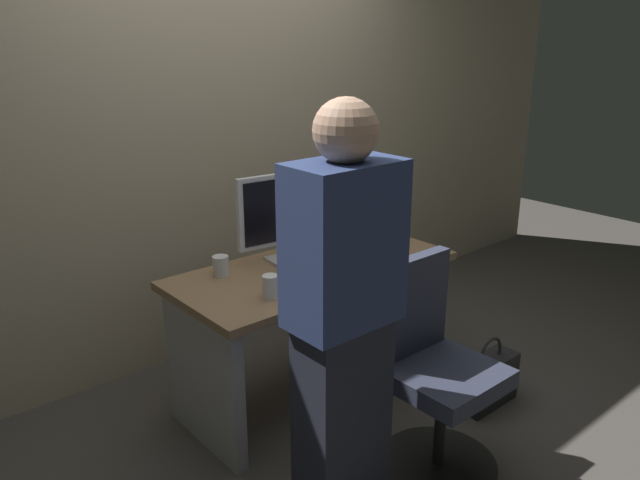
{
  "coord_description": "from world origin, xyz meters",
  "views": [
    {
      "loc": [
        -1.88,
        -2.24,
        1.83
      ],
      "look_at": [
        0.0,
        -0.05,
        0.87
      ],
      "focal_mm": 35.13,
      "sensor_mm": 36.0,
      "label": 1
    }
  ],
  "objects_px": {
    "cup_by_monitor": "(221,266)",
    "monitor": "(286,212)",
    "desk": "(314,306)",
    "keyboard": "(307,274)",
    "person_at_desk": "(343,324)",
    "cell_phone": "(394,255)",
    "office_chair": "(433,377)",
    "cup_near_keyboard": "(270,287)",
    "book_stack": "(353,228)",
    "mouse": "(349,259)",
    "handbag": "(488,380)"
  },
  "relations": [
    {
      "from": "cup_by_monitor",
      "to": "monitor",
      "type": "bearing_deg",
      "value": -5.29
    },
    {
      "from": "desk",
      "to": "keyboard",
      "type": "bearing_deg",
      "value": -143.69
    },
    {
      "from": "person_at_desk",
      "to": "keyboard",
      "type": "height_order",
      "value": "person_at_desk"
    },
    {
      "from": "desk",
      "to": "cell_phone",
      "type": "bearing_deg",
      "value": -21.59
    },
    {
      "from": "person_at_desk",
      "to": "keyboard",
      "type": "relative_size",
      "value": 3.81
    },
    {
      "from": "office_chair",
      "to": "cup_near_keyboard",
      "type": "xyz_separation_m",
      "value": [
        -0.41,
        0.59,
        0.34
      ]
    },
    {
      "from": "person_at_desk",
      "to": "cup_near_keyboard",
      "type": "height_order",
      "value": "person_at_desk"
    },
    {
      "from": "office_chair",
      "to": "book_stack",
      "type": "distance_m",
      "value": 1.08
    },
    {
      "from": "person_at_desk",
      "to": "cell_phone",
      "type": "bearing_deg",
      "value": 33.11
    },
    {
      "from": "person_at_desk",
      "to": "mouse",
      "type": "height_order",
      "value": "person_at_desk"
    },
    {
      "from": "person_at_desk",
      "to": "handbag",
      "type": "relative_size",
      "value": 4.34
    },
    {
      "from": "office_chair",
      "to": "keyboard",
      "type": "distance_m",
      "value": 0.76
    },
    {
      "from": "mouse",
      "to": "cup_near_keyboard",
      "type": "xyz_separation_m",
      "value": [
        -0.57,
        -0.1,
        0.03
      ]
    },
    {
      "from": "cup_near_keyboard",
      "to": "handbag",
      "type": "height_order",
      "value": "cup_near_keyboard"
    },
    {
      "from": "keyboard",
      "to": "monitor",
      "type": "bearing_deg",
      "value": 73.66
    },
    {
      "from": "cell_phone",
      "to": "handbag",
      "type": "distance_m",
      "value": 0.8
    },
    {
      "from": "keyboard",
      "to": "book_stack",
      "type": "xyz_separation_m",
      "value": [
        0.54,
        0.25,
        0.07
      ]
    },
    {
      "from": "mouse",
      "to": "cell_phone",
      "type": "bearing_deg",
      "value": -20.39
    },
    {
      "from": "office_chair",
      "to": "mouse",
      "type": "xyz_separation_m",
      "value": [
        0.15,
        0.69,
        0.31
      ]
    },
    {
      "from": "monitor",
      "to": "cup_near_keyboard",
      "type": "relative_size",
      "value": 5.21
    },
    {
      "from": "desk",
      "to": "mouse",
      "type": "distance_m",
      "value": 0.3
    },
    {
      "from": "monitor",
      "to": "book_stack",
      "type": "distance_m",
      "value": 0.5
    },
    {
      "from": "person_at_desk",
      "to": "cell_phone",
      "type": "height_order",
      "value": "person_at_desk"
    },
    {
      "from": "desk",
      "to": "cup_near_keyboard",
      "type": "relative_size",
      "value": 13.78
    },
    {
      "from": "office_chair",
      "to": "person_at_desk",
      "type": "distance_m",
      "value": 0.66
    },
    {
      "from": "office_chair",
      "to": "mouse",
      "type": "bearing_deg",
      "value": 77.59
    },
    {
      "from": "person_at_desk",
      "to": "cup_by_monitor",
      "type": "distance_m",
      "value": 0.95
    },
    {
      "from": "book_stack",
      "to": "cup_by_monitor",
      "type": "bearing_deg",
      "value": 178.1
    },
    {
      "from": "desk",
      "to": "cell_phone",
      "type": "height_order",
      "value": "cell_phone"
    },
    {
      "from": "monitor",
      "to": "mouse",
      "type": "xyz_separation_m",
      "value": [
        0.22,
        -0.23,
        -0.24
      ]
    },
    {
      "from": "desk",
      "to": "handbag",
      "type": "height_order",
      "value": "desk"
    },
    {
      "from": "keyboard",
      "to": "cup_by_monitor",
      "type": "bearing_deg",
      "value": 137.74
    },
    {
      "from": "keyboard",
      "to": "cup_near_keyboard",
      "type": "xyz_separation_m",
      "value": [
        -0.28,
        -0.09,
        0.04
      ]
    },
    {
      "from": "desk",
      "to": "book_stack",
      "type": "relative_size",
      "value": 6.16
    },
    {
      "from": "monitor",
      "to": "cell_phone",
      "type": "relative_size",
      "value": 3.75
    },
    {
      "from": "cup_by_monitor",
      "to": "handbag",
      "type": "xyz_separation_m",
      "value": [
        1.03,
        -0.86,
        -0.63
      ]
    },
    {
      "from": "office_chair",
      "to": "monitor",
      "type": "height_order",
      "value": "monitor"
    },
    {
      "from": "office_chair",
      "to": "cup_by_monitor",
      "type": "bearing_deg",
      "value": 114.56
    },
    {
      "from": "desk",
      "to": "person_at_desk",
      "type": "xyz_separation_m",
      "value": [
        -0.5,
        -0.76,
        0.34
      ]
    },
    {
      "from": "desk",
      "to": "handbag",
      "type": "relative_size",
      "value": 3.78
    },
    {
      "from": "cup_near_keyboard",
      "to": "book_stack",
      "type": "distance_m",
      "value": 0.88
    },
    {
      "from": "mouse",
      "to": "cup_near_keyboard",
      "type": "height_order",
      "value": "cup_near_keyboard"
    },
    {
      "from": "monitor",
      "to": "cell_phone",
      "type": "height_order",
      "value": "monitor"
    },
    {
      "from": "office_chair",
      "to": "person_at_desk",
      "type": "xyz_separation_m",
      "value": [
        -0.52,
        0.01,
        0.41
      ]
    },
    {
      "from": "cup_by_monitor",
      "to": "cell_phone",
      "type": "bearing_deg",
      "value": -23.13
    },
    {
      "from": "cell_phone",
      "to": "person_at_desk",
      "type": "bearing_deg",
      "value": -136.19
    },
    {
      "from": "cell_phone",
      "to": "keyboard",
      "type": "bearing_deg",
      "value": -178.09
    },
    {
      "from": "person_at_desk",
      "to": "book_stack",
      "type": "xyz_separation_m",
      "value": [
        0.92,
        0.92,
        -0.04
      ]
    },
    {
      "from": "book_stack",
      "to": "cup_near_keyboard",
      "type": "bearing_deg",
      "value": -157.5
    },
    {
      "from": "monitor",
      "to": "mouse",
      "type": "distance_m",
      "value": 0.4
    }
  ]
}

